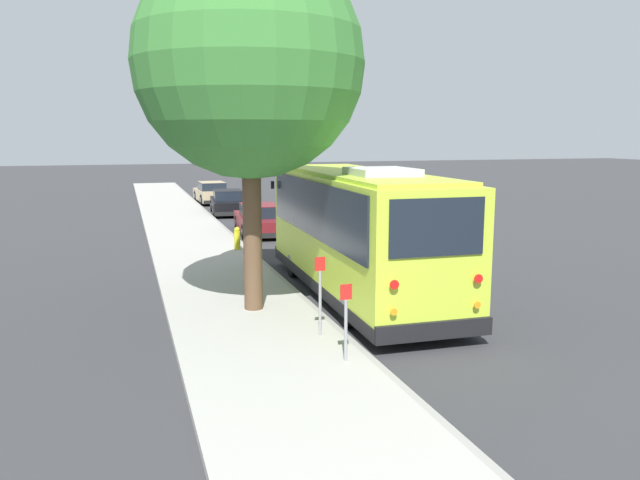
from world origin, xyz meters
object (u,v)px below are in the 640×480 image
shuttle_bus (358,227)px  parked_sedan_black (228,203)px  sign_post_near (346,321)px  parked_sedan_maroon (259,220)px  sign_post_far (320,295)px  fire_hydrant (237,238)px  parked_sedan_tan (212,193)px  street_tree (248,47)px

shuttle_bus → parked_sedan_black: (18.33, 0.44, -1.23)m
shuttle_bus → sign_post_near: shuttle_bus is taller
parked_sedan_maroon → parked_sedan_black: (7.17, 0.18, 0.01)m
sign_post_far → fire_hydrant: bearing=-0.5°
parked_sedan_tan → sign_post_near: size_ratio=2.95×
parked_sedan_tan → parked_sedan_black: bearing=178.8°
parked_sedan_tan → shuttle_bus: bearing=179.2°
parked_sedan_maroon → sign_post_far: (-14.44, 1.81, 0.40)m
parked_sedan_black → sign_post_far: (-21.61, 1.62, 0.39)m
parked_sedan_black → sign_post_far: sign_post_far is taller
parked_sedan_black → sign_post_near: bearing=-179.0°
shuttle_bus → fire_hydrant: 7.26m
parked_sedan_black → sign_post_far: bearing=-179.3°
shuttle_bus → fire_hydrant: shuttle_bus is taller
parked_sedan_black → parked_sedan_tan: (5.80, 0.08, 0.02)m
parked_sedan_maroon → street_tree: street_tree is taller
street_tree → shuttle_bus: bearing=-75.3°
parked_sedan_tan → fire_hydrant: 17.31m
parked_sedan_tan → parked_sedan_maroon: bearing=179.1°
parked_sedan_maroon → sign_post_near: sign_post_near is taller
sign_post_near → parked_sedan_maroon: bearing=-6.5°
parked_sedan_tan → street_tree: street_tree is taller
parked_sedan_black → parked_sedan_tan: size_ratio=1.06×
parked_sedan_tan → fire_hydrant: parked_sedan_tan is taller
shuttle_bus → sign_post_near: 5.33m
parked_sedan_maroon → sign_post_far: 14.56m
parked_sedan_maroon → fire_hydrant: size_ratio=5.84×
sign_post_far → street_tree: bearing=19.7°
parked_sedan_black → parked_sedan_maroon: bearing=-173.5°
parked_sedan_tan → sign_post_far: size_ratio=2.58×
parked_sedan_maroon → parked_sedan_tan: (12.97, 0.27, 0.03)m
shuttle_bus → parked_sedan_maroon: size_ratio=1.95×
shuttle_bus → street_tree: street_tree is taller
street_tree → parked_sedan_tan: bearing=-5.6°
parked_sedan_tan → sign_post_far: bearing=174.7°
parked_sedan_maroon → street_tree: (-11.94, 2.70, 5.52)m
shuttle_bus → parked_sedan_black: bearing=2.9°
fire_hydrant → parked_sedan_maroon: bearing=-21.8°
sign_post_near → sign_post_far: (1.54, 0.00, 0.10)m
parked_sedan_black → fire_hydrant: bearing=177.4°
street_tree → sign_post_near: bearing=-167.5°
parked_sedan_black → street_tree: street_tree is taller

